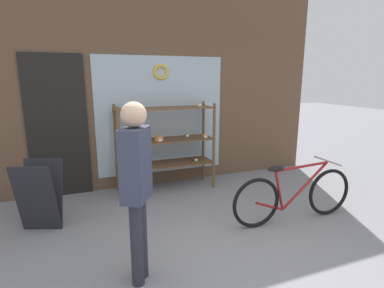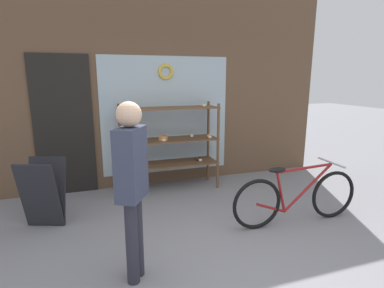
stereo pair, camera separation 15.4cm
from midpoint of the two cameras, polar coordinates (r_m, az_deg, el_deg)
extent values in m
plane|color=gray|center=(2.87, 4.82, -25.35)|extent=(30.00, 30.00, 0.00)
cube|color=brown|center=(4.93, -9.30, 11.15)|extent=(6.05, 0.08, 3.31)
cube|color=#A3B7C1|center=(4.97, -6.71, 5.37)|extent=(2.11, 0.02, 1.90)
cube|color=black|center=(4.84, -25.05, 2.88)|extent=(0.84, 0.03, 2.10)
torus|color=gold|center=(4.91, -6.87, 13.47)|extent=(0.26, 0.06, 0.26)
cylinder|color=brown|center=(4.39, -14.57, -2.06)|extent=(0.04, 0.04, 1.37)
cylinder|color=brown|center=(4.77, 3.25, -0.52)|extent=(0.04, 0.04, 1.37)
cylinder|color=brown|center=(4.81, -15.17, -0.84)|extent=(0.04, 0.04, 1.37)
cylinder|color=brown|center=(5.15, 1.29, 0.49)|extent=(0.04, 0.04, 1.37)
cube|color=brown|center=(4.79, -5.92, -3.80)|extent=(1.52, 0.47, 0.02)
cube|color=brown|center=(4.70, -6.03, 0.75)|extent=(1.52, 0.47, 0.02)
cube|color=brown|center=(4.62, -6.17, 6.79)|extent=(1.52, 0.47, 0.02)
ellipsoid|color=tan|center=(4.83, 1.51, 1.57)|extent=(0.08, 0.07, 0.05)
cube|color=white|center=(4.79, 1.72, 1.36)|extent=(0.05, 0.00, 0.04)
torus|color=tan|center=(4.87, 0.29, 7.44)|extent=(0.11, 0.11, 0.03)
cube|color=white|center=(4.80, 0.58, 7.40)|extent=(0.05, 0.00, 0.04)
ellipsoid|color=#AD7F4C|center=(4.92, -1.94, 1.78)|extent=(0.08, 0.07, 0.06)
cube|color=white|center=(4.88, -1.75, 1.58)|extent=(0.05, 0.00, 0.04)
cylinder|color=#C67F42|center=(4.63, -7.26, 1.11)|extent=(0.14, 0.14, 0.07)
cube|color=white|center=(4.56, -7.01, 0.71)|extent=(0.05, 0.00, 0.04)
torus|color=#4C2D1E|center=(4.97, -0.40, -2.79)|extent=(0.14, 0.14, 0.04)
cube|color=white|center=(4.90, -0.08, -3.05)|extent=(0.05, 0.00, 0.04)
torus|color=black|center=(3.68, 10.95, -10.97)|extent=(0.62, 0.07, 0.62)
torus|color=black|center=(4.28, 23.69, -8.39)|extent=(0.62, 0.07, 0.62)
cylinder|color=maroon|center=(3.99, 19.68, -7.49)|extent=(0.64, 0.06, 0.57)
cylinder|color=maroon|center=(3.88, 19.18, -4.09)|extent=(0.75, 0.06, 0.07)
cylinder|color=maroon|center=(3.79, 15.14, -8.59)|extent=(0.17, 0.04, 0.52)
cylinder|color=maroon|center=(3.80, 13.42, -11.47)|extent=(0.39, 0.05, 0.17)
ellipsoid|color=black|center=(3.66, 14.51, -4.59)|extent=(0.22, 0.10, 0.06)
cylinder|color=#B2B2B7|center=(4.10, 23.38, -2.95)|extent=(0.04, 0.46, 0.02)
cube|color=#232328|center=(3.91, -28.63, -9.22)|extent=(0.49, 0.34, 0.82)
cube|color=#232328|center=(4.06, -27.48, -8.32)|extent=(0.49, 0.34, 0.82)
cylinder|color=#282833|center=(2.73, -12.14, -18.13)|extent=(0.11, 0.11, 0.77)
cylinder|color=#282833|center=(2.82, -11.32, -17.04)|extent=(0.11, 0.11, 0.77)
cube|color=#33384C|center=(2.50, -12.42, -3.83)|extent=(0.32, 0.37, 0.61)
sphere|color=tan|center=(2.42, -12.87, 5.46)|extent=(0.21, 0.21, 0.21)
camera|label=1|loc=(0.08, -91.32, -0.29)|focal=28.00mm
camera|label=2|loc=(0.08, 88.68, 0.29)|focal=28.00mm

